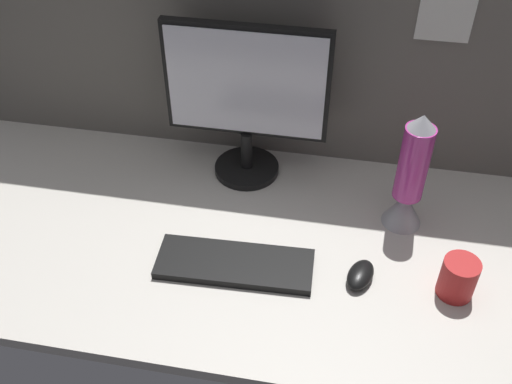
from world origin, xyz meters
TOP-DOWN VIEW (x-y plane):
  - ground_plane at (0.00, 0.00)cm, footprint 180.00×80.00cm
  - cubicle_wall_back at (0.04, 37.50)cm, footprint 180.00×5.50cm
  - monitor at (-8.48, 25.14)cm, footprint 42.65×18.00cm
  - keyboard at (-4.40, -11.37)cm, footprint 37.50×14.49cm
  - mouse at (24.97, -10.00)cm, footprint 8.28×10.86cm
  - mug_red_plastic at (46.21, -9.84)cm, footprint 8.19×8.19cm
  - lava_lamp at (34.38, 11.54)cm, footprint 9.98×9.98cm

SIDE VIEW (x-z plane):
  - ground_plane at x=0.00cm, z-range -3.00..0.00cm
  - keyboard at x=-4.40cm, z-range 0.00..2.00cm
  - mouse at x=24.97cm, z-range 0.00..3.40cm
  - mug_red_plastic at x=46.21cm, z-range 0.00..9.83cm
  - lava_lamp at x=34.38cm, z-range -2.63..30.02cm
  - monitor at x=-8.48cm, z-range 2.38..46.15cm
  - cubicle_wall_back at x=0.04cm, z-range 0.01..76.10cm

